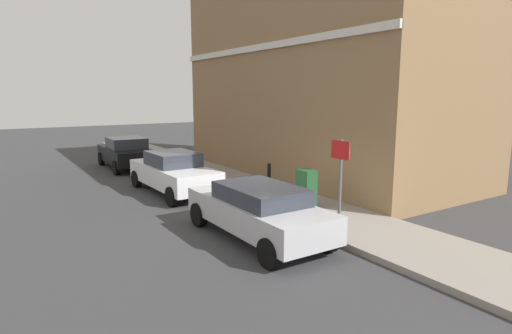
% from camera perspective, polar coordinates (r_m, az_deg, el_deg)
% --- Properties ---
extents(ground, '(80.00, 80.00, 0.00)m').
position_cam_1_polar(ground, '(11.67, -0.07, -7.59)').
color(ground, '#38383A').
extents(sidewalk, '(2.56, 30.00, 0.15)m').
position_cam_1_polar(sidewalk, '(17.63, -5.33, -1.36)').
color(sidewalk, gray).
rests_on(sidewalk, ground).
extents(corner_building, '(6.26, 13.11, 8.69)m').
position_cam_1_polar(corner_building, '(18.58, 8.91, 12.38)').
color(corner_building, olive).
rests_on(corner_building, ground).
extents(car_silver, '(1.84, 4.42, 1.35)m').
position_cam_1_polar(car_silver, '(10.24, 0.26, -5.84)').
color(car_silver, '#B7B7BC').
rests_on(car_silver, ground).
extents(car_white, '(1.92, 4.53, 1.49)m').
position_cam_1_polar(car_white, '(15.21, -11.21, -0.68)').
color(car_white, silver).
rests_on(car_white, ground).
extents(car_black, '(1.96, 4.18, 1.49)m').
position_cam_1_polar(car_black, '(20.89, -17.30, 1.91)').
color(car_black, black).
rests_on(car_black, ground).
extents(utility_cabinet, '(0.46, 0.61, 1.15)m').
position_cam_1_polar(utility_cabinet, '(12.58, 6.85, -3.14)').
color(utility_cabinet, '#1E4C28').
rests_on(utility_cabinet, sidewalk).
extents(bollard_near_cabinet, '(0.14, 0.14, 1.04)m').
position_cam_1_polar(bollard_near_cabinet, '(14.28, 1.79, -1.41)').
color(bollard_near_cabinet, black).
rests_on(bollard_near_cabinet, sidewalk).
extents(street_sign, '(0.08, 0.60, 2.30)m').
position_cam_1_polar(street_sign, '(10.22, 11.41, -0.70)').
color(street_sign, '#59595B').
rests_on(street_sign, sidewalk).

